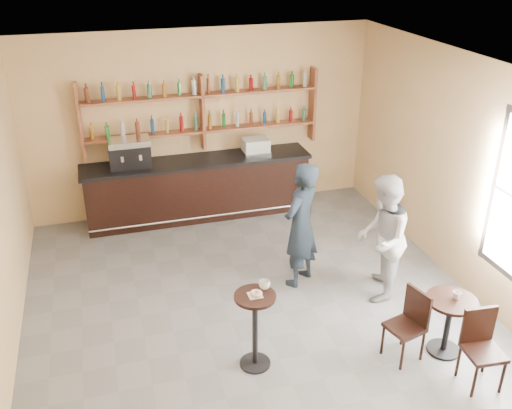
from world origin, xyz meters
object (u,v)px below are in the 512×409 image
object	(u,v)px
bar_counter	(198,188)
man_main	(301,225)
pedestal_table	(255,331)
patron_second	(382,238)
pastry_case	(256,146)
espresso_machine	(130,153)
chair_west	(405,327)
chair_south	(484,352)
cafe_table	(447,325)

from	to	relation	value
bar_counter	man_main	distance (m)	2.71
pedestal_table	patron_second	bearing A→B (deg)	24.00
pastry_case	patron_second	world-z (taller)	patron_second
espresso_machine	chair_west	xyz separation A→B (m)	(2.70, -4.38, -0.86)
espresso_machine	chair_south	size ratio (longest dim) A/B	0.73
pedestal_table	chair_west	bearing A→B (deg)	-11.86
man_main	cafe_table	size ratio (longest dim) A/B	2.44
man_main	cafe_table	xyz separation A→B (m)	(1.16, -1.93, -0.54)
bar_counter	chair_south	distance (m)	5.48
pastry_case	chair_west	distance (m)	4.47
cafe_table	patron_second	world-z (taller)	patron_second
bar_counter	chair_west	world-z (taller)	bar_counter
pastry_case	chair_south	distance (m)	5.21
espresso_machine	pedestal_table	bearing A→B (deg)	-73.21
man_main	patron_second	size ratio (longest dim) A/B	1.03
chair_west	pedestal_table	bearing A→B (deg)	-116.90
pastry_case	man_main	size ratio (longest dim) A/B	0.25
espresso_machine	pedestal_table	world-z (taller)	espresso_machine
man_main	cafe_table	world-z (taller)	man_main
man_main	patron_second	distance (m)	1.11
man_main	chair_west	xyz separation A→B (m)	(0.61, -1.88, -0.48)
espresso_machine	man_main	xyz separation A→B (m)	(2.08, -2.50, -0.39)
man_main	chair_south	world-z (taller)	man_main
pedestal_table	patron_second	xyz separation A→B (m)	(2.03, 0.90, 0.40)
bar_counter	pedestal_table	distance (m)	4.02
man_main	chair_west	size ratio (longest dim) A/B	2.08
pedestal_table	patron_second	distance (m)	2.26
espresso_machine	chair_west	world-z (taller)	espresso_machine
chair_south	cafe_table	bearing A→B (deg)	99.36
espresso_machine	patron_second	distance (m)	4.35
man_main	espresso_machine	bearing A→B (deg)	-88.76
cafe_table	chair_west	world-z (taller)	chair_west
pedestal_table	patron_second	world-z (taller)	patron_second
espresso_machine	pedestal_table	size ratio (longest dim) A/B	0.69
chair_south	espresso_machine	bearing A→B (deg)	127.85
pastry_case	man_main	world-z (taller)	man_main
espresso_machine	patron_second	world-z (taller)	patron_second
bar_counter	patron_second	world-z (taller)	patron_second
bar_counter	chair_west	bearing A→B (deg)	-70.03
espresso_machine	chair_south	world-z (taller)	espresso_machine
bar_counter	espresso_machine	size ratio (longest dim) A/B	5.86
cafe_table	chair_south	world-z (taller)	chair_south
bar_counter	man_main	xyz separation A→B (m)	(0.98, -2.50, 0.39)
bar_counter	pedestal_table	world-z (taller)	bar_counter
chair_south	pedestal_table	bearing A→B (deg)	161.02
bar_counter	espresso_machine	distance (m)	1.35
patron_second	chair_west	bearing A→B (deg)	17.81
espresso_machine	man_main	size ratio (longest dim) A/B	0.36
bar_counter	chair_west	xyz separation A→B (m)	(1.59, -4.38, -0.09)
pastry_case	man_main	bearing A→B (deg)	-89.30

